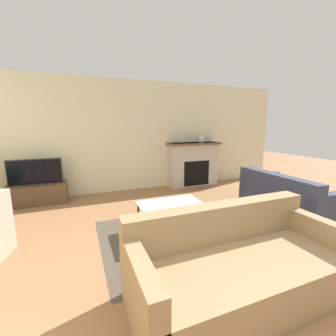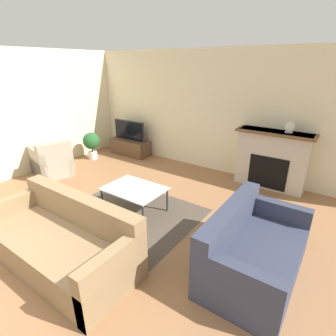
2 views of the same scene
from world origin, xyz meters
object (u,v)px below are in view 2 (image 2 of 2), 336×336
armchair_by_window (52,162)px  mantel_clock (290,127)px  couch_sectional (63,242)px  couch_loveseat (252,252)px  tv (129,130)px  potted_plant (91,143)px  coffee_table (134,190)px

armchair_by_window → mantel_clock: size_ratio=4.58×
couch_sectional → couch_loveseat: size_ratio=1.32×
tv → couch_loveseat: bearing=-30.5°
tv → potted_plant: 1.05m
tv → armchair_by_window: 2.16m
couch_sectional → coffee_table: size_ratio=2.13×
armchair_by_window → potted_plant: size_ratio=1.38×
tv → couch_loveseat: size_ratio=0.64×
tv → coffee_table: 3.08m
coffee_table → mantel_clock: mantel_clock is taller
couch_loveseat → potted_plant: 5.08m
mantel_clock → coffee_table: bearing=-128.3°
armchair_by_window → mantel_clock: mantel_clock is taller
couch_sectional → coffee_table: couch_sectional is taller
potted_plant → mantel_clock: mantel_clock is taller
couch_sectional → coffee_table: 1.45m
couch_sectional → mantel_clock: bearing=64.9°
potted_plant → tv: bearing=55.4°
tv → potted_plant: tv is taller
coffee_table → tv: bearing=133.8°
potted_plant → mantel_clock: 4.72m
tv → coffee_table: tv is taller
tv → mantel_clock: (3.96, 0.12, 0.59)m
coffee_table → potted_plant: size_ratio=1.38×
coffee_table → couch_loveseat: bearing=-7.3°
armchair_by_window → tv: bearing=-178.3°
armchair_by_window → couch_sectional: bearing=73.6°
tv → coffee_table: size_ratio=1.03×
couch_loveseat → mantel_clock: (-0.26, 2.60, 0.99)m
couch_sectional → armchair_by_window: (-2.66, 1.58, 0.01)m
couch_sectional → mantel_clock: mantel_clock is taller
couch_loveseat → mantel_clock: 2.79m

